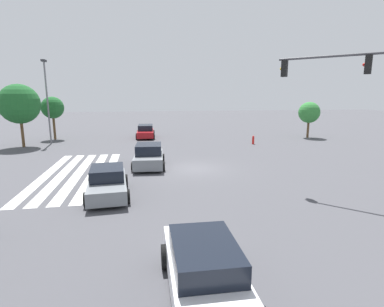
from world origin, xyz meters
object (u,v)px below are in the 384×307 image
(car_0, at_px, (108,182))
(car_5, at_px, (149,156))
(tree_corner_c, at_px, (309,113))
(traffic_signal_mast, at_px, (367,94))
(fire_hydrant, at_px, (253,140))
(car_4, at_px, (205,272))
(street_light_pole_a, at_px, (47,95))
(tree_corner_b, at_px, (19,104))
(tree_corner_a, at_px, (53,108))
(car_3, at_px, (146,131))

(car_0, bearing_deg, car_5, 154.75)
(tree_corner_c, bearing_deg, car_5, -58.71)
(traffic_signal_mast, distance_m, fire_hydrant, 16.64)
(car_4, relative_size, tree_corner_c, 1.15)
(traffic_signal_mast, relative_size, street_light_pole_a, 0.84)
(car_4, distance_m, tree_corner_b, 27.48)
(fire_hydrant, bearing_deg, car_4, -23.93)
(traffic_signal_mast, distance_m, car_4, 11.57)
(traffic_signal_mast, height_order, street_light_pole_a, street_light_pole_a)
(car_0, xyz_separation_m, tree_corner_a, (-20.65, -7.79, 2.84))
(car_4, distance_m, tree_corner_a, 31.11)
(traffic_signal_mast, height_order, fire_hydrant, traffic_signal_mast)
(car_4, xyz_separation_m, car_5, (-14.10, -0.93, 0.05))
(car_5, height_order, tree_corner_b, tree_corner_b)
(traffic_signal_mast, bearing_deg, car_3, -21.69)
(car_3, bearing_deg, street_light_pole_a, -71.05)
(car_4, bearing_deg, car_0, -158.24)
(car_0, bearing_deg, street_light_pole_a, -161.47)
(traffic_signal_mast, height_order, tree_corner_a, traffic_signal_mast)
(car_5, distance_m, tree_corner_a, 18.15)
(car_0, distance_m, tree_corner_c, 27.17)
(car_5, xyz_separation_m, street_light_pole_a, (-11.76, -9.58, 4.21))
(car_3, relative_size, tree_corner_c, 1.16)
(car_3, xyz_separation_m, fire_hydrant, (6.71, 10.64, -0.28))
(car_5, bearing_deg, tree_corner_c, 125.23)
(tree_corner_a, height_order, tree_corner_b, tree_corner_b)
(car_0, height_order, fire_hydrant, car_0)
(car_3, height_order, street_light_pole_a, street_light_pole_a)
(street_light_pole_a, distance_m, tree_corner_a, 3.47)
(tree_corner_a, relative_size, fire_hydrant, 5.50)
(tree_corner_a, height_order, tree_corner_c, tree_corner_a)
(car_0, distance_m, car_3, 20.51)
(car_4, xyz_separation_m, tree_corner_c, (-25.49, 17.81, 2.22))
(street_light_pole_a, bearing_deg, tree_corner_a, -172.38)
(car_3, bearing_deg, car_0, -3.93)
(traffic_signal_mast, relative_size, tree_corner_c, 1.70)
(traffic_signal_mast, height_order, tree_corner_c, traffic_signal_mast)
(street_light_pole_a, xyz_separation_m, tree_corner_a, (-3.13, -0.42, -1.44))
(car_4, xyz_separation_m, tree_corner_b, (-24.21, -12.55, 3.39))
(car_0, relative_size, tree_corner_a, 0.94)
(traffic_signal_mast, height_order, car_4, traffic_signal_mast)
(car_0, height_order, tree_corner_a, tree_corner_a)
(tree_corner_a, bearing_deg, fire_hydrant, 71.38)
(car_5, bearing_deg, car_0, -17.01)
(fire_hydrant, bearing_deg, car_3, -122.23)
(tree_corner_a, bearing_deg, traffic_signal_mast, 40.82)
(car_5, bearing_deg, fire_hydrant, 130.44)
(car_4, bearing_deg, traffic_signal_mast, 125.20)
(car_3, height_order, tree_corner_b, tree_corner_b)
(tree_corner_c, bearing_deg, car_3, -99.82)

